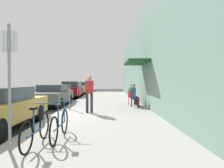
{
  "coord_description": "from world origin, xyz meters",
  "views": [
    {
      "loc": [
        2.42,
        -8.19,
        1.55
      ],
      "look_at": [
        2.75,
        8.91,
        1.3
      ],
      "focal_mm": 30.75,
      "sensor_mm": 36.0,
      "label": 1
    }
  ],
  "objects": [
    {
      "name": "seated_patron_1",
      "position": [
        3.9,
        3.39,
        0.82
      ],
      "size": [
        0.51,
        0.47,
        1.29
      ],
      "color": "#232838",
      "rests_on": "sidewalk_slab"
    },
    {
      "name": "building_facade",
      "position": [
        4.65,
        2.0,
        2.97
      ],
      "size": [
        1.4,
        32.0,
        5.94
      ],
      "color": "gray",
      "rests_on": "ground_plane"
    },
    {
      "name": "parked_car_2",
      "position": [
        -1.1,
        10.25,
        0.78
      ],
      "size": [
        1.8,
        4.4,
        1.53
      ],
      "color": "maroon",
      "rests_on": "ground_plane"
    },
    {
      "name": "parked_car_3",
      "position": [
        -1.1,
        16.56,
        0.75
      ],
      "size": [
        1.8,
        4.4,
        1.45
      ],
      "color": "silver",
      "rests_on": "ground_plane"
    },
    {
      "name": "parked_car_4",
      "position": [
        -1.1,
        22.48,
        0.7
      ],
      "size": [
        1.8,
        4.4,
        1.34
      ],
      "color": "navy",
      "rests_on": "ground_plane"
    },
    {
      "name": "bicycle_1",
      "position": [
        0.82,
        -3.91,
        0.48
      ],
      "size": [
        0.46,
        1.71,
        0.9
      ],
      "color": "black",
      "rests_on": "sidewalk_slab"
    },
    {
      "name": "cafe_chair_0",
      "position": [
        3.84,
        2.48,
        0.62
      ],
      "size": [
        0.52,
        0.52,
        0.87
      ],
      "color": "maroon",
      "rests_on": "sidewalk_slab"
    },
    {
      "name": "seated_patron_0",
      "position": [
        3.9,
        2.46,
        0.82
      ],
      "size": [
        0.48,
        0.43,
        1.29
      ],
      "color": "#232838",
      "rests_on": "sidewalk_slab"
    },
    {
      "name": "sidewalk_slab",
      "position": [
        2.25,
        2.0,
        0.06
      ],
      "size": [
        4.5,
        32.0,
        0.12
      ],
      "primitive_type": "cube",
      "color": "#9E9B93",
      "rests_on": "ground_plane"
    },
    {
      "name": "ground_plane",
      "position": [
        0.0,
        0.0,
        0.0
      ],
      "size": [
        60.0,
        60.0,
        0.0
      ],
      "primitive_type": "plane",
      "color": "#2D2D30"
    },
    {
      "name": "pedestrian_standing",
      "position": [
        1.57,
        0.49,
        1.12
      ],
      "size": [
        0.36,
        0.22,
        1.7
      ],
      "color": "#232838",
      "rests_on": "sidewalk_slab"
    },
    {
      "name": "cafe_chair_1",
      "position": [
        3.84,
        3.37,
        0.62
      ],
      "size": [
        0.56,
        0.56,
        0.87
      ],
      "color": "maroon",
      "rests_on": "sidewalk_slab"
    },
    {
      "name": "street_sign",
      "position": [
        0.4,
        -4.23,
        1.64
      ],
      "size": [
        0.32,
        0.06,
        2.6
      ],
      "color": "gray",
      "rests_on": "sidewalk_slab"
    },
    {
      "name": "parked_car_1",
      "position": [
        -1.1,
        4.05,
        0.7
      ],
      "size": [
        1.8,
        4.4,
        1.33
      ],
      "color": "#47514C",
      "rests_on": "ground_plane"
    },
    {
      "name": "parking_meter",
      "position": [
        0.45,
        1.59,
        0.89
      ],
      "size": [
        0.12,
        0.1,
        1.32
      ],
      "color": "slate",
      "rests_on": "sidewalk_slab"
    },
    {
      "name": "bicycle_0",
      "position": [
        1.22,
        -3.44,
        0.48
      ],
      "size": [
        0.46,
        1.71,
        0.9
      ],
      "color": "black",
      "rests_on": "sidewalk_slab"
    }
  ]
}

